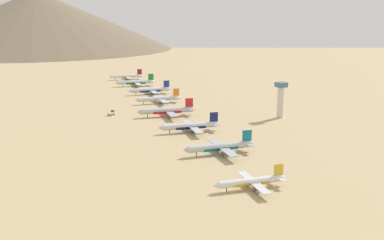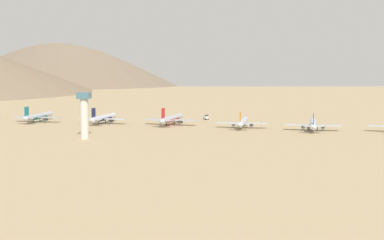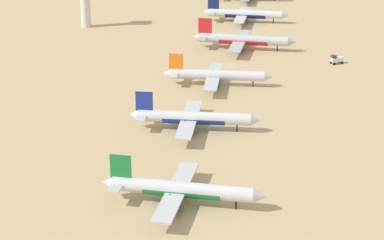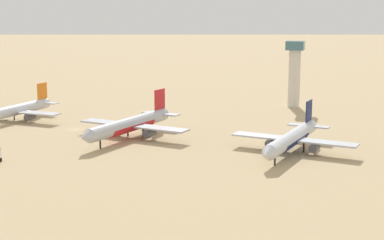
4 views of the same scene
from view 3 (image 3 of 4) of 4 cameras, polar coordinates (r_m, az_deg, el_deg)
name	(u,v)px [view 3 (image 3 of 4)]	position (r m, az deg, el deg)	size (l,w,h in m)	color
ground_plane	(229,65)	(319.42, 2.78, 4.13)	(2104.27, 2104.27, 0.00)	tan
parked_jet_1	(181,190)	(201.18, -0.84, -5.21)	(43.84, 35.95, 12.74)	silver
parked_jet_2	(193,118)	(249.25, 0.06, 0.16)	(43.55, 35.53, 12.56)	silver
parked_jet_3	(216,75)	(292.38, 1.81, 3.36)	(42.19, 34.40, 12.17)	silver
parked_jet_4	(243,40)	(340.90, 3.81, 5.99)	(45.96, 37.69, 13.36)	#B2B7C1
parked_jet_5	(245,14)	(389.60, 3.95, 7.89)	(43.39, 35.53, 12.57)	silver
service_truck	(336,59)	(325.37, 10.72, 4.49)	(5.68, 4.36, 3.90)	silver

